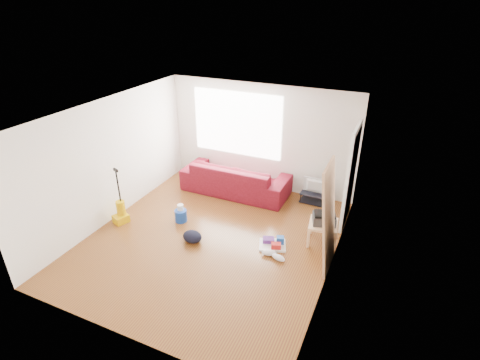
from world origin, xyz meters
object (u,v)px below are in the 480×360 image
at_px(sofa, 236,192).
at_px(vacuum, 121,212).
at_px(bucket, 181,221).
at_px(cleaning_tray, 273,243).
at_px(backpack, 193,241).
at_px(tv_stand, 315,197).
at_px(side_table, 323,226).

height_order(sofa, vacuum, vacuum).
relative_size(bucket, cleaning_tray, 0.43).
bearing_deg(vacuum, backpack, 21.23).
distance_m(sofa, backpack, 2.16).
height_order(tv_stand, backpack, tv_stand).
bearing_deg(backpack, vacuum, -168.07).
bearing_deg(side_table, vacuum, -165.88).
height_order(side_table, bucket, side_table).
xyz_separation_m(sofa, side_table, (2.34, -1.16, 0.36)).
xyz_separation_m(side_table, backpack, (-2.26, -0.99, -0.36)).
xyz_separation_m(cleaning_tray, vacuum, (-3.15, -0.50, 0.17)).
relative_size(backpack, vacuum, 0.33).
xyz_separation_m(tv_stand, backpack, (-1.76, -2.42, -0.12)).
xyz_separation_m(side_table, cleaning_tray, (-0.80, -0.50, -0.30)).
relative_size(side_table, cleaning_tray, 1.00).
distance_m(side_table, vacuum, 4.08).
xyz_separation_m(cleaning_tray, backpack, (-1.46, -0.50, -0.05)).
bearing_deg(cleaning_tray, vacuum, -171.04).
distance_m(cleaning_tray, vacuum, 3.20).
distance_m(bucket, vacuum, 1.25).
bearing_deg(tv_stand, vacuum, -143.05).
height_order(tv_stand, cleaning_tray, tv_stand).
bearing_deg(vacuum, tv_stand, 56.35).
xyz_separation_m(bucket, cleaning_tray, (2.04, -0.03, 0.05)).
bearing_deg(vacuum, sofa, 74.48).
bearing_deg(bucket, cleaning_tray, -0.74).
xyz_separation_m(backpack, vacuum, (-1.69, 0.00, 0.22)).
relative_size(sofa, backpack, 6.45).
xyz_separation_m(bucket, vacuum, (-1.11, -0.52, 0.22)).
bearing_deg(tv_stand, bucket, -139.07).
relative_size(bucket, backpack, 0.65).
bearing_deg(bucket, side_table, 9.39).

